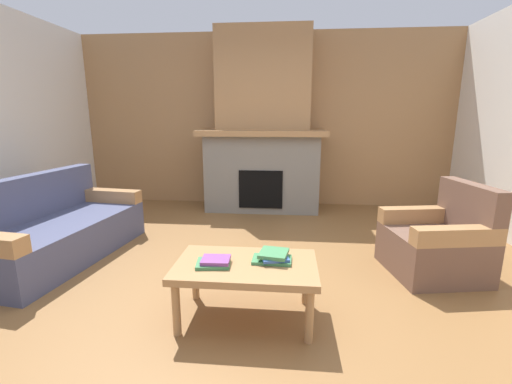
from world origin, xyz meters
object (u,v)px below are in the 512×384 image
couch (55,231)px  armchair (438,243)px  coffee_table (246,270)px  fireplace (263,134)px

couch → armchair: (3.77, -0.00, 0.01)m
armchair → coffee_table: (-1.68, -0.90, 0.08)m
armchair → couch: bearing=180.0°
coffee_table → couch: bearing=156.5°
fireplace → armchair: (1.79, -2.16, -0.87)m
armchair → coffee_table: armchair is taller
armchair → coffee_table: size_ratio=0.88×
fireplace → coffee_table: size_ratio=2.70×
couch → armchair: 3.77m
armchair → coffee_table: bearing=-151.8°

